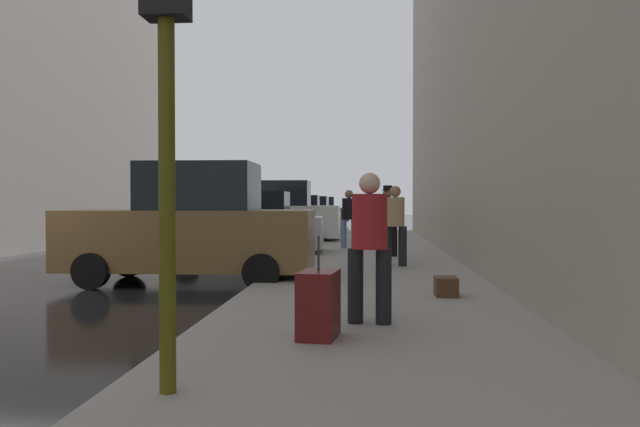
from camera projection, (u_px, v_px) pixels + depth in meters
The scene contains 15 objects.
sidewalk at pixel (372, 296), 9.54m from camera, with size 4.00×40.00×0.15m, color gray.
parked_bronze_suv at pixel (192, 228), 11.66m from camera, with size 4.64×2.13×2.25m.
parked_silver_sedan at pixel (247, 226), 16.93m from camera, with size 4.25×2.15×1.79m.
parked_white_van at pixel (276, 215), 22.15m from camera, with size 4.62×2.10×2.25m.
parked_red_hatchback at pixel (294, 217), 27.39m from camera, with size 4.23×2.11×1.79m.
parked_dark_green_sedan at pixel (307, 214), 33.43m from camera, with size 4.23×2.12×1.79m.
parked_blue_sedan at pixel (317, 212), 39.42m from camera, with size 4.27×2.18×1.79m.
fire_hydrant at pixel (311, 241), 16.34m from camera, with size 0.42×0.22×0.70m.
traffic_light at pixel (167, 32), 4.48m from camera, with size 0.32×0.32×3.60m.
pedestrian_in_red_jacket at pixel (370, 240), 7.04m from camera, with size 0.51×0.43×1.71m.
pedestrian_with_fedora at pixel (388, 217), 15.56m from camera, with size 0.53×0.49×1.78m.
pedestrian_in_jeans at pixel (349, 216), 18.22m from camera, with size 0.53×0.48×1.71m.
pedestrian_in_tan_coat at pixel (395, 221), 13.27m from camera, with size 0.51×0.42×1.71m.
rolling_suitcase at pixel (319, 304), 6.32m from camera, with size 0.43×0.60×1.04m.
duffel_bag at pixel (446, 286), 9.10m from camera, with size 0.32×0.44×0.28m.
Camera 1 is at (5.95, -9.55, 1.54)m, focal length 35.00 mm.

